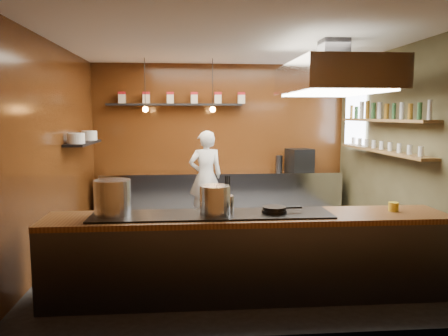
{
  "coord_description": "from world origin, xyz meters",
  "views": [
    {
      "loc": [
        -0.65,
        -6.22,
        2.0
      ],
      "look_at": [
        -0.1,
        0.4,
        1.19
      ],
      "focal_mm": 35.0,
      "sensor_mm": 36.0,
      "label": 1
    }
  ],
  "objects": [
    {
      "name": "floor",
      "position": [
        0.0,
        0.0,
        0.0
      ],
      "size": [
        5.0,
        5.0,
        0.0
      ],
      "primitive_type": "plane",
      "color": "black",
      "rests_on": "ground"
    },
    {
      "name": "back_wall",
      "position": [
        0.0,
        2.5,
        1.5
      ],
      "size": [
        5.0,
        0.0,
        5.0
      ],
      "primitive_type": "plane",
      "rotation": [
        1.57,
        0.0,
        0.0
      ],
      "color": "#341709",
      "rests_on": "ground"
    },
    {
      "name": "left_wall",
      "position": [
        -2.5,
        0.0,
        1.5
      ],
      "size": [
        0.0,
        5.0,
        5.0
      ],
      "primitive_type": "plane",
      "rotation": [
        1.57,
        0.0,
        1.57
      ],
      "color": "#341709",
      "rests_on": "ground"
    },
    {
      "name": "right_wall",
      "position": [
        2.5,
        0.0,
        1.5
      ],
      "size": [
        0.0,
        5.0,
        5.0
      ],
      "primitive_type": "plane",
      "rotation": [
        1.57,
        0.0,
        -1.57
      ],
      "color": "#413C24",
      "rests_on": "ground"
    },
    {
      "name": "ceiling",
      "position": [
        0.0,
        0.0,
        3.0
      ],
      "size": [
        5.0,
        5.0,
        0.0
      ],
      "primitive_type": "plane",
      "rotation": [
        3.14,
        0.0,
        0.0
      ],
      "color": "silver",
      "rests_on": "back_wall"
    },
    {
      "name": "window_pane",
      "position": [
        2.45,
        1.7,
        1.9
      ],
      "size": [
        0.0,
        1.0,
        1.0
      ],
      "primitive_type": "plane",
      "rotation": [
        1.57,
        0.0,
        -1.57
      ],
      "color": "white",
      "rests_on": "right_wall"
    },
    {
      "name": "prep_counter",
      "position": [
        0.0,
        2.17,
        0.45
      ],
      "size": [
        4.6,
        0.65,
        0.9
      ],
      "primitive_type": "cube",
      "color": "silver",
      "rests_on": "floor"
    },
    {
      "name": "pass_counter",
      "position": [
        -0.0,
        -1.6,
        0.47
      ],
      "size": [
        4.4,
        0.72,
        0.94
      ],
      "color": "#38383D",
      "rests_on": "floor"
    },
    {
      "name": "tin_shelf",
      "position": [
        -0.9,
        2.36,
        2.2
      ],
      "size": [
        2.6,
        0.26,
        0.04
      ],
      "primitive_type": "cube",
      "color": "black",
      "rests_on": "back_wall"
    },
    {
      "name": "plate_shelf",
      "position": [
        -2.34,
        1.0,
        1.55
      ],
      "size": [
        0.3,
        1.4,
        0.04
      ],
      "primitive_type": "cube",
      "color": "black",
      "rests_on": "left_wall"
    },
    {
      "name": "bottle_shelf_upper",
      "position": [
        2.34,
        0.3,
        1.92
      ],
      "size": [
        0.26,
        2.8,
        0.04
      ],
      "primitive_type": "cube",
      "color": "olive",
      "rests_on": "right_wall"
    },
    {
      "name": "bottle_shelf_lower",
      "position": [
        2.34,
        0.3,
        1.45
      ],
      "size": [
        0.26,
        2.8,
        0.04
      ],
      "primitive_type": "cube",
      "color": "olive",
      "rests_on": "right_wall"
    },
    {
      "name": "extractor_hood",
      "position": [
        1.3,
        -0.4,
        2.51
      ],
      "size": [
        1.2,
        2.0,
        0.72
      ],
      "color": "#38383D",
      "rests_on": "ceiling"
    },
    {
      "name": "pendant_left",
      "position": [
        -1.4,
        1.7,
        2.15
      ],
      "size": [
        0.1,
        0.1,
        0.95
      ],
      "color": "black",
      "rests_on": "ceiling"
    },
    {
      "name": "pendant_right",
      "position": [
        -0.2,
        1.7,
        2.15
      ],
      "size": [
        0.1,
        0.1,
        0.95
      ],
      "color": "black",
      "rests_on": "ceiling"
    },
    {
      "name": "storage_tins",
      "position": [
        -0.75,
        2.36,
        2.33
      ],
      "size": [
        2.43,
        0.13,
        0.22
      ],
      "color": "#BDB39D",
      "rests_on": "tin_shelf"
    },
    {
      "name": "plate_stacks",
      "position": [
        -2.34,
        1.0,
        1.65
      ],
      "size": [
        0.26,
        1.16,
        0.16
      ],
      "color": "silver",
      "rests_on": "plate_shelf"
    },
    {
      "name": "bottles",
      "position": [
        2.34,
        0.3,
        2.06
      ],
      "size": [
        0.06,
        2.66,
        0.24
      ],
      "color": "silver",
      "rests_on": "bottle_shelf_upper"
    },
    {
      "name": "wine_glasses",
      "position": [
        2.34,
        0.3,
        1.53
      ],
      "size": [
        0.07,
        2.37,
        0.13
      ],
      "color": "silver",
      "rests_on": "bottle_shelf_lower"
    },
    {
      "name": "stockpot_large",
      "position": [
        -1.46,
        -1.56,
        1.13
      ],
      "size": [
        0.51,
        0.51,
        0.38
      ],
      "primitive_type": "cylinder",
      "rotation": [
        0.0,
        0.0,
        -0.41
      ],
      "color": "silver",
      "rests_on": "pass_counter"
    },
    {
      "name": "stockpot_small",
      "position": [
        -0.37,
        -1.61,
        1.09
      ],
      "size": [
        0.37,
        0.37,
        0.31
      ],
      "primitive_type": "cylinder",
      "rotation": [
        0.0,
        0.0,
        -0.13
      ],
      "color": "silver",
      "rests_on": "pass_counter"
    },
    {
      "name": "utensil_crock",
      "position": [
        -0.22,
        -1.51,
        1.03
      ],
      "size": [
        0.18,
        0.18,
        0.18
      ],
      "primitive_type": "cylinder",
      "rotation": [
        0.0,
        0.0,
        0.31
      ],
      "color": "silver",
      "rests_on": "pass_counter"
    },
    {
      "name": "frying_pan",
      "position": [
        0.29,
        -1.61,
        0.97
      ],
      "size": [
        0.45,
        0.28,
        0.07
      ],
      "color": "black",
      "rests_on": "pass_counter"
    },
    {
      "name": "butter_jar",
      "position": [
        1.66,
        -1.55,
        0.97
      ],
      "size": [
        0.14,
        0.14,
        0.1
      ],
      "primitive_type": "cylinder",
      "rotation": [
        0.0,
        0.0,
        0.29
      ],
      "color": "yellow",
      "rests_on": "pass_counter"
    },
    {
      "name": "espresso_machine",
      "position": [
        1.53,
        2.13,
        1.12
      ],
      "size": [
        0.53,
        0.52,
        0.44
      ],
      "primitive_type": "cube",
      "rotation": [
        0.0,
        0.0,
        0.25
      ],
      "color": "black",
      "rests_on": "prep_counter"
    },
    {
      "name": "chef",
      "position": [
        -0.33,
        1.79,
        0.86
      ],
      "size": [
        0.68,
        0.5,
        1.72
      ],
      "primitive_type": "imported",
      "rotation": [
        0.0,
        0.0,
        3.28
      ],
      "color": "white",
      "rests_on": "floor"
    }
  ]
}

